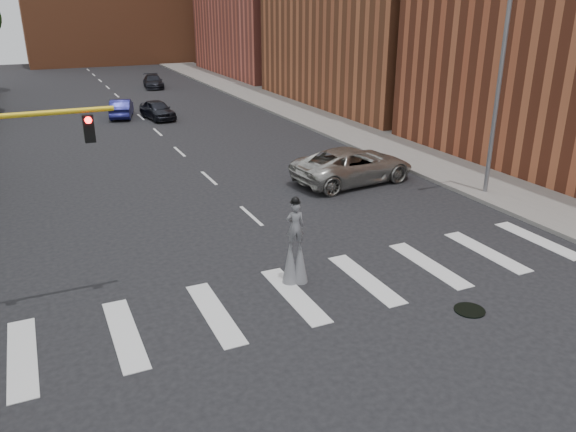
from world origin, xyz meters
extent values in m
plane|color=black|center=(0.00, 0.00, 0.00)|extent=(160.00, 160.00, 0.00)
cube|color=slate|center=(12.50, 25.00, 0.09)|extent=(5.00, 90.00, 0.18)
cylinder|color=black|center=(3.00, -2.00, 0.02)|extent=(0.90, 0.90, 0.04)
cylinder|color=slate|center=(11.00, 6.00, 4.50)|extent=(0.20, 0.20, 9.00)
cylinder|color=gold|center=(-8.40, 3.00, 5.80)|extent=(5.20, 0.14, 0.14)
cube|color=black|center=(-6.50, 3.00, 5.30)|extent=(0.28, 0.18, 0.75)
cylinder|color=#FF0C0C|center=(-6.50, 2.90, 5.55)|extent=(0.18, 0.06, 0.18)
cylinder|color=#321F14|center=(-0.73, 1.76, 0.58)|extent=(0.07, 0.07, 1.16)
cylinder|color=#321F14|center=(-1.04, 1.83, 0.58)|extent=(0.07, 0.07, 1.16)
cone|color=slate|center=(-0.73, 1.76, 0.73)|extent=(0.52, 0.52, 1.45)
cone|color=slate|center=(-1.04, 1.83, 0.73)|extent=(0.52, 0.52, 1.45)
imported|color=slate|center=(-0.89, 1.80, 1.95)|extent=(0.64, 0.50, 1.57)
sphere|color=black|center=(-0.89, 1.80, 2.79)|extent=(0.26, 0.26, 0.26)
cylinder|color=black|center=(-0.89, 1.80, 2.74)|extent=(0.34, 0.34, 0.02)
cube|color=yellow|center=(-0.85, 1.93, 2.38)|extent=(0.22, 0.05, 0.10)
imported|color=#B1AFA7|center=(6.38, 10.34, 0.87)|extent=(6.54, 3.52, 1.75)
imported|color=black|center=(1.07, 30.62, 0.72)|extent=(2.34, 4.43, 1.44)
imported|color=navy|center=(-1.34, 32.51, 0.72)|extent=(2.52, 4.60, 1.44)
imported|color=black|center=(4.37, 47.56, 0.66)|extent=(2.34, 4.75, 1.33)
camera|label=1|loc=(-7.88, -12.85, 8.50)|focal=35.00mm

